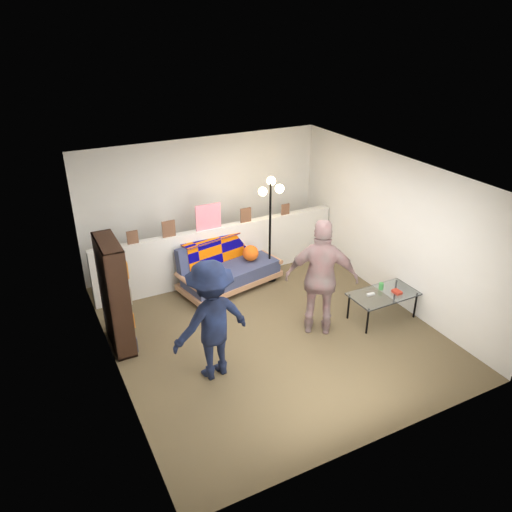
{
  "coord_description": "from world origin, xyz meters",
  "views": [
    {
      "loc": [
        -3.03,
        -5.55,
        4.34
      ],
      "look_at": [
        0.0,
        0.4,
        1.05
      ],
      "focal_mm": 35.0,
      "sensor_mm": 36.0,
      "label": 1
    }
  ],
  "objects_px": {
    "person_right": "(322,278)",
    "coffee_table": "(384,295)",
    "futon_sofa": "(229,267)",
    "bookshelf": "(115,299)",
    "floor_lamp": "(271,209)",
    "person_left": "(211,320)"
  },
  "relations": [
    {
      "from": "person_right",
      "to": "coffee_table",
      "type": "bearing_deg",
      "value": -154.08
    },
    {
      "from": "futon_sofa",
      "to": "bookshelf",
      "type": "bearing_deg",
      "value": -157.8
    },
    {
      "from": "floor_lamp",
      "to": "futon_sofa",
      "type": "bearing_deg",
      "value": 173.54
    },
    {
      "from": "bookshelf",
      "to": "person_left",
      "type": "height_order",
      "value": "person_left"
    },
    {
      "from": "bookshelf",
      "to": "coffee_table",
      "type": "xyz_separation_m",
      "value": [
        3.81,
        -1.16,
        -0.35
      ]
    },
    {
      "from": "futon_sofa",
      "to": "person_right",
      "type": "height_order",
      "value": "person_right"
    },
    {
      "from": "futon_sofa",
      "to": "person_left",
      "type": "xyz_separation_m",
      "value": [
        -1.15,
        -2.05,
        0.47
      ]
    },
    {
      "from": "floor_lamp",
      "to": "person_right",
      "type": "xyz_separation_m",
      "value": [
        -0.13,
        -1.78,
        -0.43
      ]
    },
    {
      "from": "coffee_table",
      "to": "floor_lamp",
      "type": "distance_m",
      "value": 2.34
    },
    {
      "from": "bookshelf",
      "to": "floor_lamp",
      "type": "relative_size",
      "value": 0.87
    },
    {
      "from": "floor_lamp",
      "to": "person_left",
      "type": "relative_size",
      "value": 1.13
    },
    {
      "from": "person_left",
      "to": "person_right",
      "type": "distance_m",
      "value": 1.8
    },
    {
      "from": "coffee_table",
      "to": "person_right",
      "type": "distance_m",
      "value": 1.18
    },
    {
      "from": "coffee_table",
      "to": "person_left",
      "type": "relative_size",
      "value": 0.64
    },
    {
      "from": "futon_sofa",
      "to": "coffee_table",
      "type": "relative_size",
      "value": 1.79
    },
    {
      "from": "person_right",
      "to": "floor_lamp",
      "type": "bearing_deg",
      "value": -59.71
    },
    {
      "from": "coffee_table",
      "to": "person_right",
      "type": "height_order",
      "value": "person_right"
    },
    {
      "from": "futon_sofa",
      "to": "bookshelf",
      "type": "relative_size",
      "value": 1.16
    },
    {
      "from": "futon_sofa",
      "to": "person_left",
      "type": "relative_size",
      "value": 1.14
    },
    {
      "from": "bookshelf",
      "to": "coffee_table",
      "type": "bearing_deg",
      "value": -17.01
    },
    {
      "from": "coffee_table",
      "to": "bookshelf",
      "type": "bearing_deg",
      "value": 162.99
    },
    {
      "from": "coffee_table",
      "to": "futon_sofa",
      "type": "bearing_deg",
      "value": 130.22
    }
  ]
}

